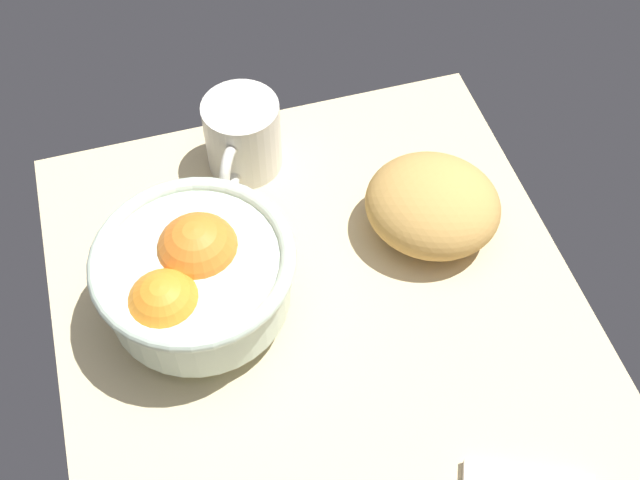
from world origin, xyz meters
TOP-DOWN VIEW (x-y plane):
  - ground_plane at (0.00, 0.00)cm, footprint 76.13×54.84cm
  - fruit_bowl at (12.04, 12.10)cm, footprint 20.15×20.15cm
  - bread_loaf at (15.49, -14.65)cm, footprint 19.67×19.98cm
  - mug at (30.53, 3.12)cm, footprint 12.52×8.94cm

SIDE VIEW (x-z plane):
  - ground_plane at x=0.00cm, z-range -3.00..0.00cm
  - bread_loaf at x=15.49cm, z-range 0.00..8.28cm
  - mug at x=30.53cm, z-range 0.00..9.30cm
  - fruit_bowl at x=12.04cm, z-range 0.64..12.65cm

